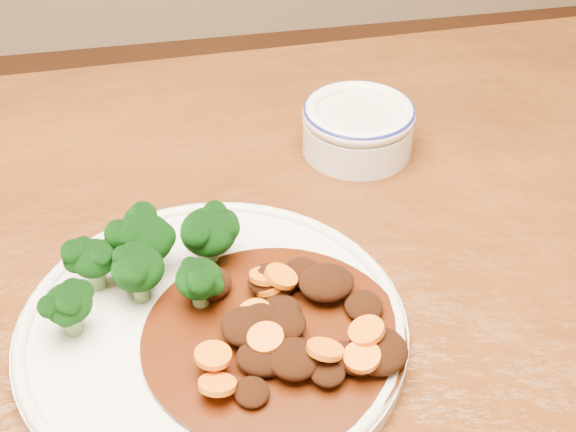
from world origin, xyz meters
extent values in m
cube|color=#5F3010|center=(0.00, 0.00, 0.73)|extent=(1.52, 0.94, 0.04)
cylinder|color=white|center=(0.02, -0.02, 0.76)|extent=(0.31, 0.31, 0.01)
torus|color=white|center=(0.02, -0.02, 0.76)|extent=(0.30, 0.30, 0.01)
cylinder|color=#5E8B48|center=(-0.03, 0.02, 0.77)|extent=(0.01, 0.01, 0.02)
ellipsoid|color=black|center=(-0.03, 0.02, 0.80)|extent=(0.04, 0.04, 0.03)
cylinder|color=#5E8B48|center=(-0.07, 0.04, 0.77)|extent=(0.01, 0.01, 0.02)
ellipsoid|color=black|center=(-0.07, 0.04, 0.79)|extent=(0.04, 0.04, 0.03)
cylinder|color=#5E8B48|center=(-0.02, 0.05, 0.77)|extent=(0.01, 0.01, 0.02)
ellipsoid|color=black|center=(-0.02, 0.05, 0.80)|extent=(0.05, 0.05, 0.04)
cylinder|color=#5E8B48|center=(0.01, 0.00, 0.77)|extent=(0.01, 0.01, 0.02)
ellipsoid|color=black|center=(0.01, 0.00, 0.79)|extent=(0.04, 0.04, 0.03)
cylinder|color=#5E8B48|center=(-0.08, 0.00, 0.77)|extent=(0.01, 0.01, 0.02)
ellipsoid|color=black|center=(-0.08, 0.00, 0.79)|extent=(0.04, 0.04, 0.03)
cylinder|color=#5E8B48|center=(0.03, 0.05, 0.77)|extent=(0.01, 0.01, 0.02)
ellipsoid|color=black|center=(0.03, 0.05, 0.80)|extent=(0.05, 0.05, 0.04)
cylinder|color=#3F1606|center=(0.07, -0.04, 0.77)|extent=(0.20, 0.20, 0.00)
ellipsoid|color=black|center=(0.02, 0.02, 0.78)|extent=(0.04, 0.04, 0.02)
ellipsoid|color=black|center=(0.07, -0.04, 0.78)|extent=(0.03, 0.03, 0.02)
ellipsoid|color=black|center=(0.11, -0.08, 0.78)|extent=(0.03, 0.03, 0.01)
ellipsoid|color=black|center=(0.07, -0.02, 0.77)|extent=(0.03, 0.03, 0.02)
ellipsoid|color=black|center=(0.06, -0.03, 0.78)|extent=(0.03, 0.03, 0.01)
ellipsoid|color=black|center=(0.07, 0.01, 0.78)|extent=(0.04, 0.03, 0.02)
ellipsoid|color=black|center=(0.07, 0.00, 0.78)|extent=(0.02, 0.02, 0.01)
ellipsoid|color=black|center=(0.10, -0.09, 0.78)|extent=(0.03, 0.03, 0.01)
ellipsoid|color=black|center=(0.10, 0.01, 0.78)|extent=(0.03, 0.03, 0.02)
ellipsoid|color=black|center=(0.11, 0.00, 0.77)|extent=(0.02, 0.02, 0.01)
ellipsoid|color=black|center=(0.12, -0.09, 0.78)|extent=(0.03, 0.02, 0.01)
ellipsoid|color=black|center=(0.04, -0.10, 0.77)|extent=(0.03, 0.03, 0.01)
ellipsoid|color=black|center=(0.07, 0.01, 0.78)|extent=(0.03, 0.03, 0.01)
ellipsoid|color=black|center=(0.14, -0.03, 0.77)|extent=(0.03, 0.03, 0.02)
ellipsoid|color=black|center=(0.07, -0.08, 0.78)|extent=(0.04, 0.04, 0.02)
ellipsoid|color=black|center=(0.05, -0.07, 0.78)|extent=(0.04, 0.04, 0.02)
ellipsoid|color=black|center=(0.14, -0.08, 0.78)|extent=(0.04, 0.05, 0.02)
ellipsoid|color=black|center=(0.11, -0.01, 0.78)|extent=(0.04, 0.04, 0.02)
ellipsoid|color=black|center=(0.04, -0.04, 0.78)|extent=(0.04, 0.04, 0.02)
cylinder|color=orange|center=(0.12, -0.09, 0.79)|extent=(0.04, 0.04, 0.01)
cylinder|color=orange|center=(0.08, 0.00, 0.79)|extent=(0.04, 0.04, 0.02)
cylinder|color=orange|center=(0.06, -0.06, 0.79)|extent=(0.03, 0.03, 0.01)
cylinder|color=orange|center=(0.07, 0.00, 0.78)|extent=(0.03, 0.03, 0.02)
cylinder|color=orange|center=(0.05, -0.03, 0.78)|extent=(0.03, 0.03, 0.01)
cylinder|color=orange|center=(0.10, -0.08, 0.79)|extent=(0.03, 0.03, 0.02)
cylinder|color=orange|center=(0.02, -0.07, 0.78)|extent=(0.04, 0.04, 0.01)
cylinder|color=orange|center=(0.13, -0.07, 0.79)|extent=(0.03, 0.03, 0.02)
cylinder|color=orange|center=(0.02, -0.09, 0.78)|extent=(0.03, 0.03, 0.02)
cylinder|color=orange|center=(0.07, 0.01, 0.78)|extent=(0.04, 0.04, 0.01)
cylinder|color=white|center=(0.20, 0.21, 0.77)|extent=(0.11, 0.11, 0.04)
cylinder|color=beige|center=(0.20, 0.21, 0.79)|extent=(0.09, 0.09, 0.01)
torus|color=white|center=(0.20, 0.21, 0.79)|extent=(0.12, 0.12, 0.02)
torus|color=navy|center=(0.20, 0.21, 0.80)|extent=(0.11, 0.11, 0.01)
camera|label=1|loc=(0.00, -0.45, 1.22)|focal=50.00mm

